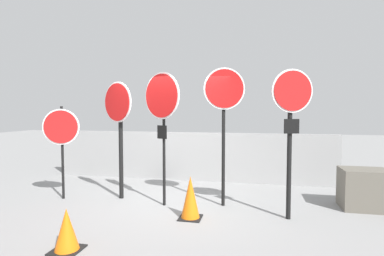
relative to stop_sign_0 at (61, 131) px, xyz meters
name	(u,v)px	position (x,y,z in m)	size (l,w,h in m)	color
ground_plane	(166,204)	(2.21, 0.12, -1.42)	(40.00, 40.00, 0.00)	gray
fence_back	(189,156)	(2.21, 2.26, -0.78)	(7.47, 0.12, 1.28)	gray
stop_sign_0	(61,131)	(0.00, 0.00, 0.00)	(0.71, 0.26, 1.94)	black
stop_sign_1	(119,118)	(1.15, 0.29, 0.28)	(0.76, 0.39, 2.45)	black
stop_sign_2	(162,105)	(2.18, 0.02, 0.54)	(0.81, 0.43, 2.58)	black
stop_sign_3	(224,104)	(3.34, 0.24, 0.56)	(0.76, 0.27, 2.66)	black
stop_sign_4	(291,114)	(4.52, -0.25, 0.37)	(0.68, 0.29, 2.54)	black
traffic_cone_0	(67,230)	(1.52, -2.05, -1.14)	(0.38, 0.38, 0.57)	black
traffic_cone_1	(190,197)	(2.86, -0.54, -1.06)	(0.38, 0.38, 0.73)	black
storage_crate	(364,189)	(5.95, 0.64, -1.04)	(0.83, 0.64, 0.75)	#605B51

